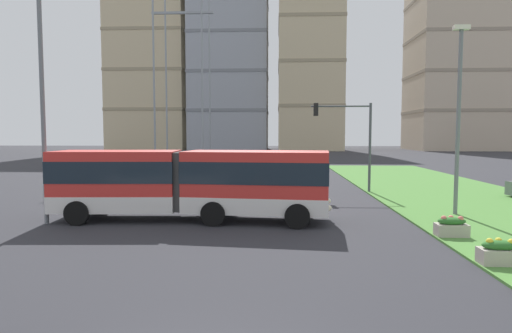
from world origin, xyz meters
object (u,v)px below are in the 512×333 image
object	(u,v)px
streetlight_left	(42,97)
apartment_tower_westcentre	(230,40)
flower_planter_2	(500,252)
streetlight_median	(459,112)
flower_planter_3	(452,227)
apartment_tower_west	(151,37)
car_navy_sedan	(179,175)
apartment_tower_centre	(309,68)
articulated_bus	(191,182)
apartment_tower_eastcentre	(470,63)
traffic_light_far_right	(350,131)
apartment_tower_east	(459,58)

from	to	relation	value
streetlight_left	apartment_tower_westcentre	distance (m)	91.01
flower_planter_2	streetlight_median	world-z (taller)	streetlight_median
flower_planter_3	streetlight_median	bearing A→B (deg)	66.84
apartment_tower_westcentre	apartment_tower_west	bearing A→B (deg)	174.75
car_navy_sedan	apartment_tower_centre	size ratio (longest dim) A/B	0.12
car_navy_sedan	streetlight_left	distance (m)	14.70
articulated_bus	flower_planter_3	world-z (taller)	articulated_bus
flower_planter_2	apartment_tower_westcentre	world-z (taller)	apartment_tower_westcentre
streetlight_median	apartment_tower_eastcentre	bearing A→B (deg)	66.75
articulated_bus	traffic_light_far_right	size ratio (longest dim) A/B	2.12
car_navy_sedan	apartment_tower_east	xyz separation A→B (m)	(48.87, 72.76, 20.41)
apartment_tower_westcentre	car_navy_sedan	bearing A→B (deg)	-86.67
streetlight_left	apartment_tower_centre	xyz separation A→B (m)	(16.92, 86.18, 13.77)
traffic_light_far_right	streetlight_left	size ratio (longest dim) A/B	0.59
apartment_tower_west	apartment_tower_centre	size ratio (longest dim) A/B	1.44
flower_planter_3	apartment_tower_eastcentre	bearing A→B (deg)	66.75
flower_planter_2	apartment_tower_west	xyz separation A→B (m)	(-37.32, 95.50, 26.93)
apartment_tower_west	apartment_tower_east	size ratio (longest dim) A/B	1.29
articulated_bus	traffic_light_far_right	xyz separation A→B (m)	(8.27, 9.34, 2.27)
flower_planter_2	apartment_tower_eastcentre	bearing A→B (deg)	67.52
traffic_light_far_right	apartment_tower_west	world-z (taller)	apartment_tower_west
apartment_tower_westcentre	apartment_tower_eastcentre	bearing A→B (deg)	-1.25
apartment_tower_eastcentre	apartment_tower_westcentre	bearing A→B (deg)	178.75
flower_planter_2	apartment_tower_west	world-z (taller)	apartment_tower_west
flower_planter_2	flower_planter_3	world-z (taller)	same
flower_planter_3	apartment_tower_east	bearing A→B (deg)	68.10
apartment_tower_west	apartment_tower_centre	distance (m)	39.54
articulated_bus	apartment_tower_east	xyz separation A→B (m)	(45.45, 85.53, 19.51)
flower_planter_3	apartment_tower_westcentre	distance (m)	95.59
flower_planter_3	articulated_bus	bearing A→B (deg)	164.25
streetlight_left	apartment_tower_westcentre	bearing A→B (deg)	91.22
flower_planter_2	apartment_tower_westcentre	bearing A→B (deg)	100.70
apartment_tower_west	apartment_tower_centre	bearing A→B (deg)	-6.17
flower_planter_2	flower_planter_3	distance (m)	3.38
apartment_tower_west	apartment_tower_eastcentre	size ratio (longest dim) A/B	1.35
traffic_light_far_right	streetlight_left	bearing A→B (deg)	-143.82
streetlight_left	apartment_tower_east	size ratio (longest dim) A/B	0.23
car_navy_sedan	apartment_tower_centre	distance (m)	76.04
apartment_tower_centre	articulated_bus	bearing A→B (deg)	-97.39
articulated_bus	streetlight_median	size ratio (longest dim) A/B	1.40
streetlight_left	articulated_bus	bearing A→B (deg)	9.77
apartment_tower_centre	apartment_tower_east	size ratio (longest dim) A/B	0.90
flower_planter_3	apartment_tower_eastcentre	size ratio (longest dim) A/B	0.03
streetlight_median	apartment_tower_westcentre	size ratio (longest dim) A/B	0.16
flower_planter_2	apartment_tower_westcentre	xyz separation A→B (m)	(-17.71, 93.70, 25.82)
car_navy_sedan	flower_planter_3	distance (m)	20.52
traffic_light_far_right	apartment_tower_westcentre	bearing A→B (deg)	101.60
flower_planter_2	apartment_tower_east	distance (m)	100.51
car_navy_sedan	flower_planter_2	xyz separation A→B (m)	(13.36, -18.96, -0.33)
apartment_tower_west	apartment_tower_eastcentre	bearing A→B (deg)	-2.29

